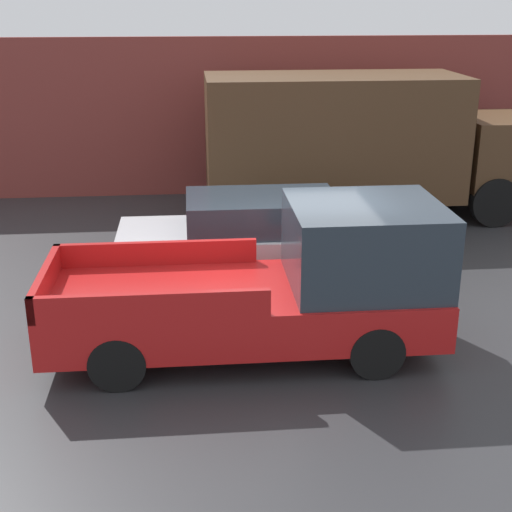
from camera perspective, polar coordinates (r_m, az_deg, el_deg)
ground_plane at (r=11.20m, az=2.67°, el=-5.49°), size 60.00×60.00×0.00m
building_wall at (r=18.35m, az=-0.74°, el=11.08°), size 28.00×0.15×3.91m
pickup_truck at (r=10.07m, az=2.24°, el=-2.34°), size 5.51×2.10×2.15m
car at (r=12.59m, az=-0.02°, el=1.46°), size 4.75×1.84×1.57m
delivery_truck at (r=16.43m, az=8.16°, el=9.09°), size 7.42×2.41×3.21m
newspaper_box at (r=18.77m, az=8.28°, el=6.52°), size 0.45×0.40×0.98m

